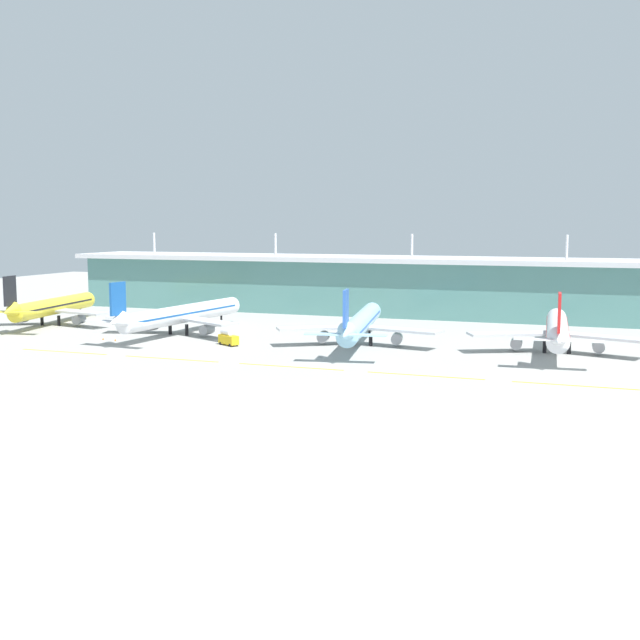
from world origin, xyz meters
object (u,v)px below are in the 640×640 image
airliner_nearest (52,307)px  airliner_center (360,323)px  airliner_near_middle (181,314)px  safety_cone_nose_front (115,340)px  airliner_far_middle (557,330)px  fuel_truck (228,338)px  safety_cone_left_wingtip (103,339)px

airliner_nearest → airliner_center: same height
airliner_near_middle → airliner_center: 60.76m
airliner_nearest → airliner_near_middle: (54.34, -5.42, 0.01)m
airliner_near_middle → safety_cone_nose_front: (-11.67, -19.36, -6.11)m
airliner_far_middle → fuel_truck: size_ratio=8.57×
airliner_near_middle → safety_cone_nose_front: bearing=-121.1°
safety_cone_left_wingtip → safety_cone_nose_front: (4.80, -0.60, 0.00)m
airliner_nearest → airliner_far_middle: same height
airliner_far_middle → safety_cone_left_wingtip: airliner_far_middle is taller
airliner_nearest → safety_cone_left_wingtip: airliner_nearest is taller
airliner_far_middle → airliner_nearest: bearing=179.4°
fuel_truck → safety_cone_left_wingtip: bearing=-175.5°
airliner_near_middle → airliner_far_middle: bearing=1.8°
airliner_nearest → airliner_center: size_ratio=0.84×
fuel_truck → airliner_center: bearing=20.9°
airliner_center → fuel_truck: bearing=-159.1°
airliner_nearest → airliner_near_middle: 54.61m
airliner_near_middle → safety_cone_left_wingtip: (-16.47, -18.76, -6.11)m
airliner_near_middle → airliner_far_middle: (115.78, 3.60, -0.01)m
fuel_truck → safety_cone_nose_front: fuel_truck is taller
airliner_nearest → safety_cone_nose_front: (42.67, -24.78, -6.09)m
safety_cone_nose_front → fuel_truck: bearing=6.0°
safety_cone_left_wingtip → safety_cone_nose_front: size_ratio=1.00×
airliner_far_middle → safety_cone_nose_front: airliner_far_middle is taller
airliner_nearest → safety_cone_left_wingtip: bearing=-32.6°
airliner_near_middle → fuel_truck: airliner_near_middle is taller
airliner_near_middle → airliner_far_middle: size_ratio=1.09×
fuel_truck → safety_cone_left_wingtip: fuel_truck is taller
airliner_nearest → airliner_center: (115.07, -7.17, 0.01)m
airliner_center → airliner_far_middle: size_ratio=1.11×
airliner_center → safety_cone_left_wingtip: (-77.20, -17.01, -6.11)m
safety_cone_nose_front → airliner_near_middle: bearing=58.9°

